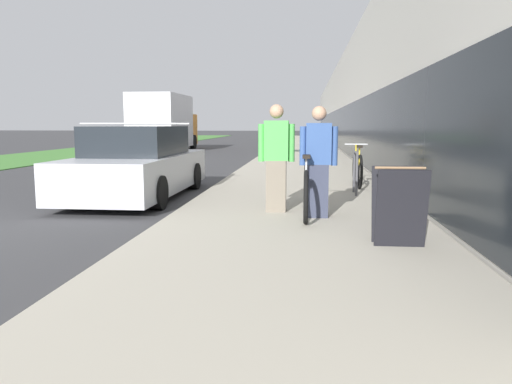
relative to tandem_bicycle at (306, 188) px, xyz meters
The scene contains 11 objects.
sidewalk_slab 18.75m from the tandem_bicycle, 90.46° to the left, with size 3.85×70.00×0.11m.
storefront_facade 27.67m from the tandem_bicycle, 75.73° to the left, with size 10.01×70.00×5.12m.
lawn_strip 25.78m from the tandem_bicycle, 118.04° to the left, with size 4.71×70.00×0.03m.
tandem_bicycle is the anchor object (origin of this frame).
person_rider 0.55m from the tandem_bicycle, 59.81° to the right, with size 0.56×0.22×1.63m.
person_bystander 0.66m from the tandem_bicycle, 165.00° to the left, with size 0.57×0.22×1.68m.
bike_rack_hoop 2.45m from the tandem_bicycle, 66.67° to the left, with size 0.05×0.60×0.84m.
cruiser_bike_nearest 3.72m from the tandem_bicycle, 72.23° to the left, with size 0.52×1.78×0.93m.
sandwich_board_sign 2.21m from the tandem_bicycle, 61.58° to the right, with size 0.56×0.56×0.90m.
parked_sedan_curbside 3.98m from the tandem_bicycle, 148.19° to the left, with size 1.89×4.68×1.51m.
moving_truck 21.40m from the tandem_bicycle, 111.82° to the left, with size 2.50×6.49×3.08m.
Camera 1 is at (5.71, -5.42, 1.48)m, focal length 35.00 mm.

